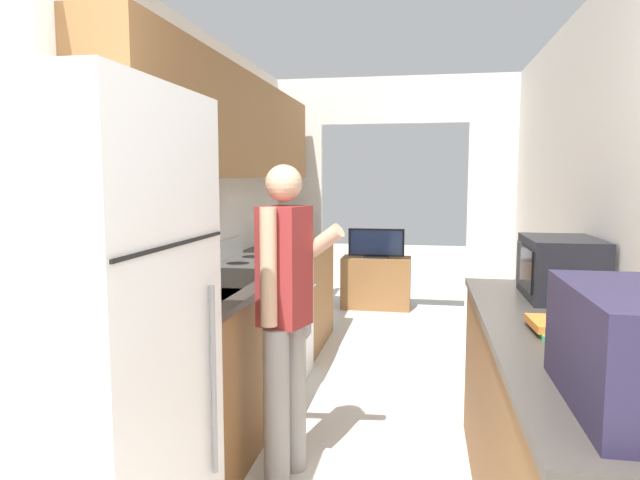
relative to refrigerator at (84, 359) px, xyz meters
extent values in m
cube|color=white|center=(-0.37, 1.06, 0.34)|extent=(0.06, 7.03, 2.50)
cube|color=brown|center=(-0.18, 2.12, 0.96)|extent=(0.32, 3.38, 0.70)
cube|color=white|center=(2.02, 1.06, 0.34)|extent=(0.06, 7.03, 2.50)
cube|color=white|center=(-0.22, 4.00, 0.12)|extent=(0.65, 0.06, 2.05)
cube|color=white|center=(1.87, 4.00, 0.12)|extent=(0.65, 0.06, 2.05)
cube|color=white|center=(0.82, 4.00, 1.37)|extent=(2.74, 0.06, 0.45)
cube|color=brown|center=(-0.04, 1.16, -0.46)|extent=(0.60, 1.45, 0.89)
cube|color=#3D3833|center=(-0.04, 1.15, 0.00)|extent=(0.62, 1.47, 0.03)
cube|color=brown|center=(-0.04, 3.24, -0.46)|extent=(0.60, 1.14, 0.89)
cube|color=#3D3833|center=(-0.04, 3.24, 0.00)|extent=(0.62, 1.15, 0.03)
cube|color=#9EA3A8|center=(-0.04, 0.99, 0.01)|extent=(0.42, 0.44, 0.00)
cube|color=brown|center=(1.69, 0.62, -0.46)|extent=(0.60, 2.28, 0.89)
cube|color=#3D3833|center=(1.69, 0.62, 0.00)|extent=(0.62, 2.30, 0.03)
cube|color=white|center=(0.00, 0.00, 0.00)|extent=(0.69, 0.82, 1.81)
cube|color=black|center=(0.35, 0.00, 0.40)|extent=(0.01, 0.78, 0.01)
cylinder|color=#99999E|center=(0.36, 0.26, -0.15)|extent=(0.02, 0.02, 0.73)
cube|color=white|center=(-0.03, 2.27, -0.45)|extent=(0.62, 0.78, 0.92)
cube|color=black|center=(0.28, 2.27, -0.45)|extent=(0.01, 0.53, 0.28)
cylinder|color=#B7B7BC|center=(0.30, 2.27, -0.22)|extent=(0.02, 0.63, 0.02)
cube|color=white|center=(-0.32, 2.27, 0.08)|extent=(0.04, 0.78, 0.14)
cylinder|color=#232328|center=(0.09, 2.10, 0.01)|extent=(0.16, 0.16, 0.01)
cylinder|color=#232328|center=(0.09, 2.45, 0.01)|extent=(0.16, 0.16, 0.01)
cylinder|color=#232328|center=(-0.16, 2.10, 0.01)|extent=(0.16, 0.16, 0.01)
cylinder|color=#232328|center=(-0.16, 2.45, 0.01)|extent=(0.16, 0.16, 0.01)
cylinder|color=#9E9E9E|center=(0.43, 0.91, -0.51)|extent=(0.16, 0.16, 0.79)
cylinder|color=#9E9E9E|center=(0.48, 1.08, -0.51)|extent=(0.16, 0.16, 0.79)
cube|color=maroon|center=(0.46, 0.99, 0.18)|extent=(0.26, 0.26, 0.59)
cylinder|color=#DBAD89|center=(0.41, 0.86, 0.19)|extent=(0.10, 0.10, 0.56)
cylinder|color=#DBAD89|center=(0.50, 1.13, 0.19)|extent=(0.51, 0.22, 0.39)
sphere|color=#DBAD89|center=(0.46, 0.99, 0.59)|extent=(0.18, 0.18, 0.18)
cube|color=#2D2D33|center=(1.69, 0.16, 0.27)|extent=(0.22, 0.02, 0.10)
cube|color=black|center=(1.80, 1.26, 0.17)|extent=(0.34, 0.52, 0.30)
cube|color=black|center=(1.63, 1.21, 0.17)|extent=(0.01, 0.31, 0.21)
cube|color=#38383D|center=(1.63, 1.44, 0.17)|extent=(0.01, 0.10, 0.22)
cube|color=#33894C|center=(1.68, 0.58, 0.02)|extent=(0.23, 0.30, 0.02)
cube|color=#C67028|center=(1.66, 0.59, 0.05)|extent=(0.24, 0.24, 0.03)
cube|color=brown|center=(0.59, 4.90, -0.61)|extent=(0.79, 0.42, 0.60)
cube|color=black|center=(0.59, 4.86, -0.30)|extent=(0.28, 0.16, 0.02)
cube|color=black|center=(0.59, 4.86, -0.13)|extent=(0.65, 0.04, 0.32)
cube|color=navy|center=(0.59, 4.84, -0.13)|extent=(0.59, 0.01, 0.28)
cube|color=#B7B7BC|center=(-0.08, 2.87, 0.02)|extent=(0.11, 0.19, 0.00)
cube|color=black|center=(-0.08, 2.72, 0.02)|extent=(0.06, 0.11, 0.02)
camera|label=1|loc=(1.12, -1.70, 0.61)|focal=32.00mm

